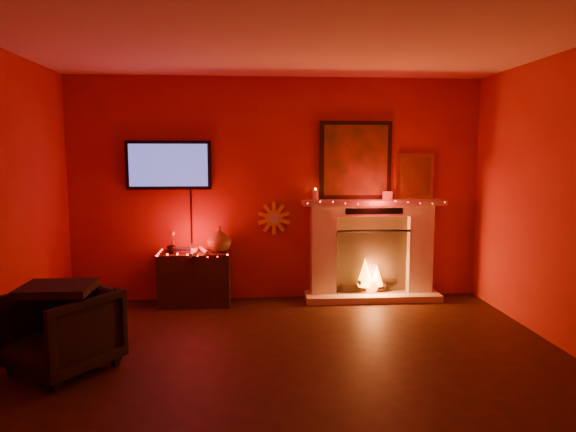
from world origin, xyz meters
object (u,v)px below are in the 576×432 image
object	(u,v)px
sunburst_clock	(274,218)
console_table	(197,274)
tv	(169,165)
armchair	(62,331)
fireplace	(371,240)

from	to	relation	value
sunburst_clock	console_table	xyz separation A→B (m)	(-0.92, -0.22, -0.63)
tv	sunburst_clock	bearing A→B (deg)	1.24
tv	console_table	xyz separation A→B (m)	(0.33, -0.19, -1.27)
armchair	sunburst_clock	bearing A→B (deg)	84.01
fireplace	tv	distance (m)	2.61
fireplace	console_table	bearing A→B (deg)	-176.57
sunburst_clock	armchair	distance (m)	2.83
fireplace	sunburst_clock	bearing A→B (deg)	175.63
console_table	armchair	distance (m)	2.05
fireplace	sunburst_clock	xyz separation A→B (m)	(-1.19, 0.09, 0.28)
fireplace	tv	bearing A→B (deg)	178.50
sunburst_clock	console_table	size ratio (longest dim) A/B	0.43
console_table	sunburst_clock	bearing A→B (deg)	13.27
fireplace	armchair	xyz separation A→B (m)	(-3.03, -1.96, -0.39)
sunburst_clock	armchair	xyz separation A→B (m)	(-1.84, -2.05, -0.66)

